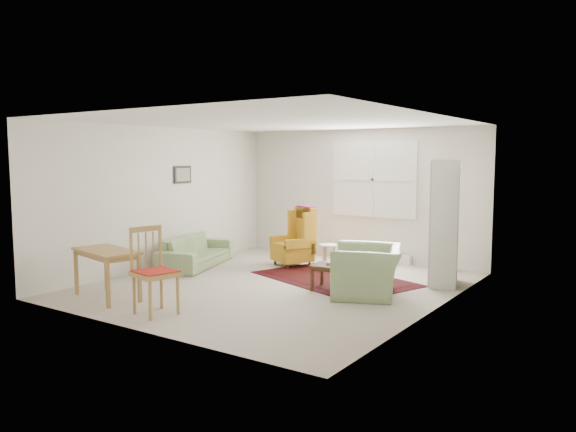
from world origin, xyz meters
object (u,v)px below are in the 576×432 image
Objects in this scene: armchair at (368,266)px; desk at (107,274)px; sofa at (196,245)px; coffee_table at (329,277)px; wingback_chair at (292,236)px; cabinet at (445,222)px; desk_chair at (155,271)px; stool at (328,256)px.

armchair is 1.00× the size of desk.
sofa is at bearing -116.15° from armchair.
coffee_table is at bearing 43.43° from desk.
sofa is at bearing -117.78° from wingback_chair.
cabinet reaches higher than coffee_table.
sofa is 0.97× the size of cabinet.
desk is 1.20m from desk_chair.
wingback_chair is 1.98m from coffee_table.
cabinet is (1.28, 1.32, 0.77)m from coffee_table.
sofa reaches higher than stool.
desk is at bearing -75.66° from armchair.
stool is at bearing 161.56° from cabinet.
sofa is 1.72× the size of desk.
desk_chair is at bearing -59.13° from armchair.
coffee_table is at bearing -13.21° from wingback_chair.
desk_chair reaches higher than stool.
wingback_chair is 3.54m from desk.
armchair is 0.56× the size of cabinet.
coffee_table is 3.19m from desk.
desk_chair reaches higher than coffee_table.
sofa is 2.39m from stool.
sofa is 4.38m from cabinet.
coffee_table is 0.44× the size of desk.
armchair is 2.45m from wingback_chair.
armchair is 0.99× the size of desk_chair.
cabinet is at bearing -2.68° from stool.
cabinet is at bearing 28.04° from wingback_chair.
coffee_table is at bearing -110.59° from armchair.
desk is at bearing 93.63° from desk_chair.
wingback_chair is 0.75m from stool.
desk is 0.99× the size of desk_chair.
armchair is 2.54× the size of stool.
desk_chair is at bearing -115.82° from coffee_table.
wingback_chair is at bearing 76.71° from desk.
armchair is at bearing 2.16° from coffee_table.
wingback_chair is at bearing -142.81° from armchair.
desk is at bearing -151.44° from cabinet.
stool reaches higher than coffee_table.
armchair reaches higher than coffee_table.
armchair is 2.97m from desk_chair.
armchair is 1.01× the size of wingback_chair.
desk_chair is at bearing -164.45° from sofa.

